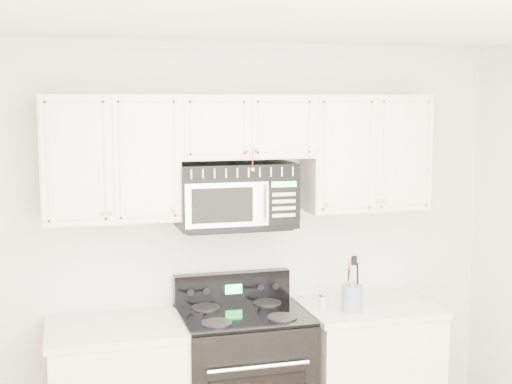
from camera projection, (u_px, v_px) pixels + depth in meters
name	position (u px, v px, depth m)	size (l,w,h in m)	color
room	(339.00, 324.00, 3.00)	(3.51, 3.51, 2.61)	olive
base_cabinet_right	(367.00, 376.00, 4.70)	(0.86, 0.65, 0.92)	white
range	(243.00, 382.00, 4.45)	(0.77, 0.70, 1.12)	black
upper_cabinets	(244.00, 149.00, 4.43)	(2.44, 0.37, 0.75)	white
microwave	(236.00, 195.00, 4.43)	(0.73, 0.41, 0.40)	black
utensil_crock	(352.00, 297.00, 4.47)	(0.13, 0.13, 0.35)	slate
shaker_salt	(323.00, 302.00, 4.50)	(0.04, 0.04, 0.10)	#B7B9C9
shaker_pepper	(345.00, 300.00, 4.55)	(0.04, 0.04, 0.09)	#B7B9C9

